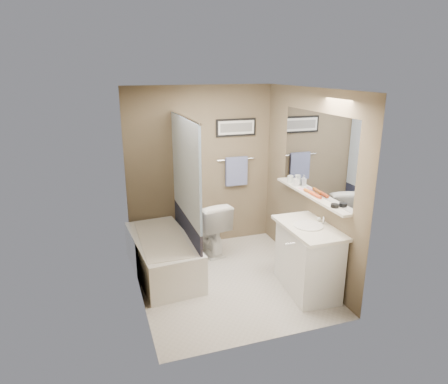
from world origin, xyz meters
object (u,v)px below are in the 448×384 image
object	(u,v)px
candle_bowl_near	(335,206)
bathtub	(163,256)
glass_jar	(290,179)
soap_bottle	(296,181)
vanity	(308,260)
toilet	(208,226)
hair_brush_back	(310,192)
hair_brush_front	(316,195)

from	to	relation	value
candle_bowl_near	bathtub	bearing A→B (deg)	147.08
glass_jar	soap_bottle	xyz separation A→B (m)	(0.00, -0.16, 0.02)
vanity	glass_jar	bearing A→B (deg)	83.09
toilet	soap_bottle	world-z (taller)	soap_bottle
vanity	toilet	bearing A→B (deg)	125.71
toilet	candle_bowl_near	distance (m)	2.04
bathtub	vanity	world-z (taller)	vanity
toilet	candle_bowl_near	world-z (taller)	candle_bowl_near
toilet	vanity	world-z (taller)	vanity
bathtub	hair_brush_back	bearing A→B (deg)	-23.69
bathtub	hair_brush_back	world-z (taller)	hair_brush_back
bathtub	toilet	distance (m)	0.89
toilet	vanity	distance (m)	1.65
toilet	hair_brush_front	bearing A→B (deg)	120.82
bathtub	glass_jar	size ratio (longest dim) A/B	15.00
bathtub	hair_brush_front	bearing A→B (deg)	-27.55
toilet	candle_bowl_near	bearing A→B (deg)	112.67
bathtub	hair_brush_front	size ratio (longest dim) A/B	6.82
toilet	vanity	size ratio (longest dim) A/B	0.88
hair_brush_front	hair_brush_back	size ratio (longest dim) A/B	1.00
toilet	hair_brush_back	world-z (taller)	hair_brush_back
vanity	hair_brush_front	world-z (taller)	hair_brush_front
candle_bowl_near	soap_bottle	bearing A→B (deg)	90.00
vanity	hair_brush_back	world-z (taller)	hair_brush_back
glass_jar	hair_brush_front	bearing A→B (deg)	-90.00
hair_brush_front	hair_brush_back	world-z (taller)	same
glass_jar	soap_bottle	bearing A→B (deg)	-90.00
toilet	bathtub	bearing A→B (deg)	20.64
glass_jar	soap_bottle	size ratio (longest dim) A/B	0.71
toilet	soap_bottle	distance (m)	1.47
vanity	hair_brush_front	size ratio (longest dim) A/B	4.09
hair_brush_front	soap_bottle	size ratio (longest dim) A/B	1.56
bathtub	toilet	bearing A→B (deg)	25.75
bathtub	toilet	world-z (taller)	toilet
candle_bowl_near	soap_bottle	xyz separation A→B (m)	(0.00, 0.91, 0.05)
vanity	candle_bowl_near	bearing A→B (deg)	-40.30
candle_bowl_near	hair_brush_back	xyz separation A→B (m)	(0.00, 0.55, 0.00)
vanity	candle_bowl_near	size ratio (longest dim) A/B	10.00
hair_brush_back	toilet	bearing A→B (deg)	134.40
bathtub	soap_bottle	distance (m)	2.03
candle_bowl_near	toilet	bearing A→B (deg)	122.75
vanity	bathtub	bearing A→B (deg)	153.66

